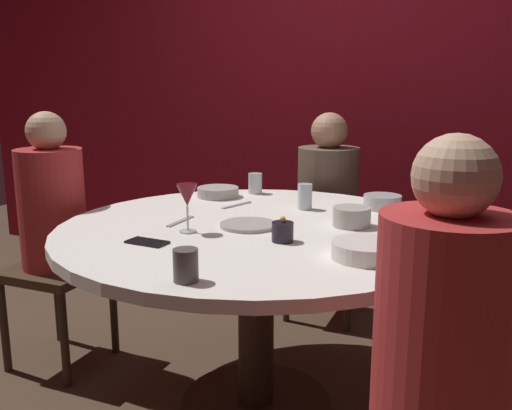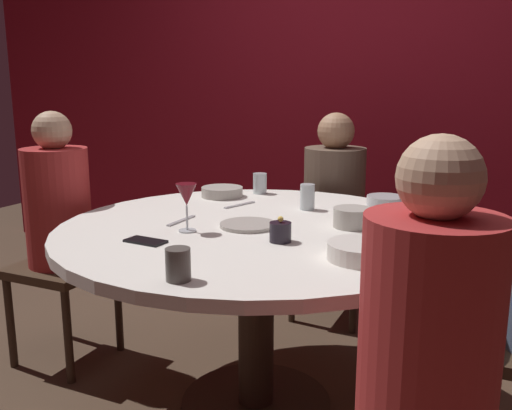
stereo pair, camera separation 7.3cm
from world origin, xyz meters
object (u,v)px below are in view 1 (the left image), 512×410
Objects in this scene: bowl_sauce_side at (352,217)px; wine_glass at (187,197)px; cell_phone at (147,242)px; bowl_small_white at (218,192)px; cup_by_left_diner at (255,183)px; bowl_serving_large at (382,202)px; bowl_salad_center at (367,250)px; dining_table at (256,260)px; seated_diner_front_right at (442,352)px; cup_by_right_diner at (186,265)px; candle_holder at (283,232)px; dinner_plate at (248,225)px; seated_diner_left at (53,213)px; cup_near_candle at (305,197)px; seated_diner_back at (328,192)px.

wine_glass is at bearing -149.23° from bowl_sauce_side.
cell_phone is 0.99× the size of bowl_sauce_side.
bowl_small_white is 0.20m from cup_by_left_diner.
cell_phone is at bearing -126.78° from bowl_serving_large.
bowl_salad_center is 1.10m from cup_by_left_diner.
cell_phone reaches higher than dining_table.
seated_diner_front_right is 13.11× the size of cup_by_right_diner.
candle_holder reaches higher than cell_phone.
bowl_small_white is at bearing 106.91° from wine_glass.
bowl_salad_center reaches higher than dinner_plate.
seated_diner_left reaches higher than cup_near_candle.
wine_glass reaches higher than bowl_salad_center.
cup_by_right_diner reaches higher than cell_phone.
cup_by_right_diner is (0.08, -0.61, 0.04)m from dinner_plate.
wine_glass is at bearing -12.18° from cell_phone.
wine_glass is 0.67m from bowl_salad_center.
seated_diner_left is at bearing 170.56° from bowl_salad_center.
cup_by_right_diner reaches higher than candle_holder.
bowl_serving_large is 1.16m from cup_by_right_diner.
cup_by_right_diner is at bearing -67.75° from bowl_small_white.
cup_by_right_diner is (0.30, -0.27, 0.04)m from cell_phone.
bowl_salad_center is at bearing -14.28° from candle_holder.
wine_glass is (-0.92, 0.55, 0.16)m from seated_diner_front_right.
bowl_sauce_side is 0.33m from cup_near_candle.
cup_near_candle is 0.41m from cup_by_left_diner.
bowl_serving_large is (0.22, 0.64, -0.00)m from candle_holder.
seated_diner_front_right is 0.95m from bowl_sauce_side.
wine_glass is at bearing -9.13° from seated_diner_back.
dinner_plate is 1.51× the size of bowl_sauce_side.
seated_diner_front_right is 1.26m from bowl_serving_large.
seated_diner_back is at bearing 59.00° from cup_by_left_diner.
cup_near_candle is (-0.30, -0.14, 0.02)m from bowl_serving_large.
bowl_salad_center is 2.19× the size of cup_by_left_diner.
cup_by_left_diner is at bearing 49.53° from bowl_small_white.
seated_diner_back reaches higher than bowl_small_white.
wine_glass is at bearing -137.83° from dinner_plate.
cup_by_left_diner reaches higher than dinner_plate.
cell_phone is 0.72m from bowl_salad_center.
seated_diner_back is 0.50m from cup_by_left_diner.
seated_diner_front_right is 7.36× the size of bowl_serving_large.
cup_by_right_diner reaches higher than dining_table.
dining_table is 0.29m from candle_holder.
cup_by_left_diner is at bearing 118.95° from candle_holder.
bowl_sauce_side is 1.57× the size of cup_by_right_diner.
cup_by_right_diner is at bearing -106.25° from bowl_serving_large.
seated_diner_back is (0.98, 1.01, -0.01)m from seated_diner_left.
dining_table is 1.01m from seated_diner_back.
bowl_salad_center is 0.70m from cup_near_candle.
candle_holder is at bearing -108.70° from bowl_serving_large.
dining_table is 0.40m from bowl_sauce_side.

